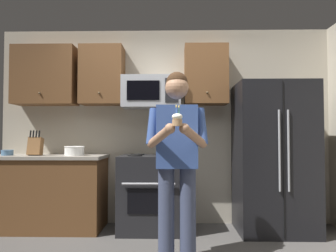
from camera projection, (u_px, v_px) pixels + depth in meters
wall_back at (164, 126)px, 4.36m from camera, size 4.40×0.10×2.60m
oven_range at (151, 193)px, 3.95m from camera, size 0.76×0.70×0.93m
microwave at (152, 93)px, 4.11m from camera, size 0.74×0.41×0.40m
refrigerator at (274, 157)px, 3.89m from camera, size 0.90×0.75×1.80m
cabinet_row_upper at (108, 76)px, 4.18m from camera, size 2.78×0.36×0.76m
counter_left at (47, 192)px, 4.00m from camera, size 1.44×0.66×0.92m
knife_block at (35, 146)px, 3.97m from camera, size 0.16×0.15×0.32m
bowl_large_white at (74, 151)px, 3.96m from camera, size 0.25×0.25×0.11m
bowl_small_colored at (7, 152)px, 3.97m from camera, size 0.15×0.15×0.07m
person at (177, 153)px, 2.97m from camera, size 0.60×0.48×1.76m
cupcake at (177, 119)px, 2.65m from camera, size 0.09×0.09×0.17m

